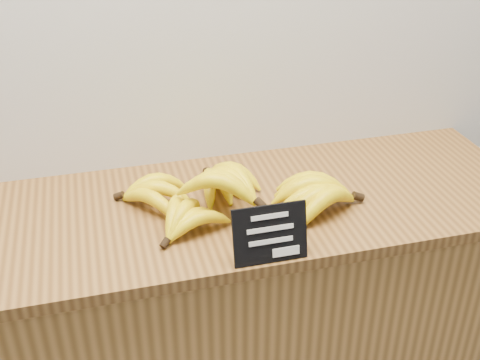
# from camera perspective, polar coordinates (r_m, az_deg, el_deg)

# --- Properties ---
(counter) EXTENTS (1.53, 0.50, 0.90)m
(counter) POSITION_cam_1_polar(r_m,az_deg,el_deg) (1.80, -0.42, -15.14)
(counter) COLOR #A97736
(counter) RESTS_ON ground
(counter_top) EXTENTS (1.53, 0.54, 0.03)m
(counter_top) POSITION_cam_1_polar(r_m,az_deg,el_deg) (1.51, -0.48, -2.55)
(counter_top) COLOR brown
(counter_top) RESTS_ON counter
(chalkboard_sign) EXTENTS (0.16, 0.04, 0.13)m
(chalkboard_sign) POSITION_cam_1_polar(r_m,az_deg,el_deg) (1.27, 2.88, -5.16)
(chalkboard_sign) COLOR black
(chalkboard_sign) RESTS_ON counter_top
(banana_pile) EXTENTS (0.59, 0.38, 0.13)m
(banana_pile) POSITION_cam_1_polar(r_m,az_deg,el_deg) (1.45, -0.85, -1.24)
(banana_pile) COLOR yellow
(banana_pile) RESTS_ON counter_top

